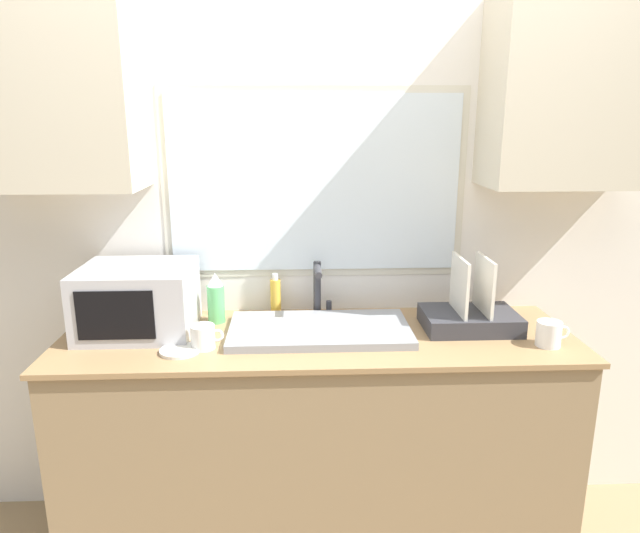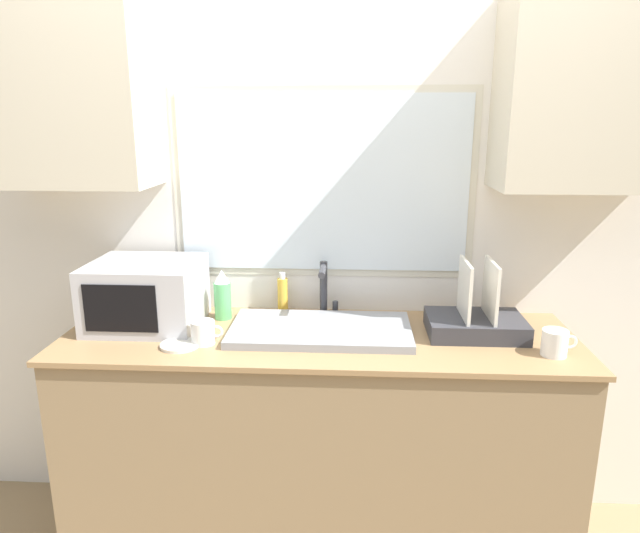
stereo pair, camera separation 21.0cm
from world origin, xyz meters
The scene contains 11 objects.
countertop centered at (0.00, 0.30, 0.47)m, with size 1.97×0.63×0.93m.
wall_back centered at (0.00, 0.59, 1.42)m, with size 6.00×0.38×2.60m.
sink_basin centered at (0.01, 0.31, 0.94)m, with size 0.70×0.38×0.03m.
faucet centered at (0.01, 0.51, 1.07)m, with size 0.08×0.18×0.23m.
microwave centered at (-0.70, 0.37, 1.06)m, with size 0.42×0.37×0.26m.
dish_rack centered at (0.60, 0.34, 0.99)m, with size 0.37×0.25×0.29m.
spray_bottle centered at (-0.41, 0.46, 1.03)m, with size 0.07×0.07×0.21m.
soap_bottle centered at (-0.17, 0.55, 1.01)m, with size 0.04×0.04×0.18m.
mug_near_sink centered at (-0.42, 0.19, 0.97)m, with size 0.12×0.09×0.09m.
mug_by_rack centered at (0.84, 0.15, 0.98)m, with size 0.12×0.09×0.09m.
small_plate centered at (-0.50, 0.15, 0.94)m, with size 0.14×0.14×0.01m.
Camera 1 is at (-0.09, -1.76, 1.74)m, focal length 32.00 mm.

